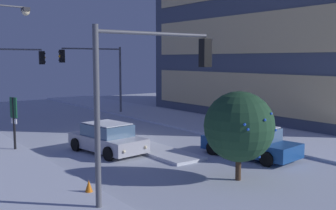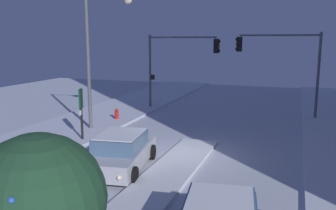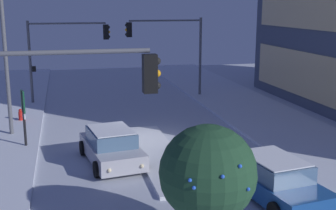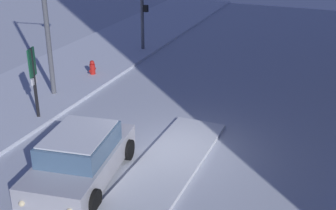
{
  "view_description": "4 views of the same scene",
  "coord_description": "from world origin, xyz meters",
  "views": [
    {
      "loc": [
        20.48,
        -11.25,
        4.65
      ],
      "look_at": [
        3.82,
        0.88,
        2.32
      ],
      "focal_mm": 43.39,
      "sensor_mm": 36.0,
      "label": 1
    },
    {
      "loc": [
        15.13,
        4.6,
        5.25
      ],
      "look_at": [
        2.89,
        0.19,
        2.85
      ],
      "focal_mm": 38.43,
      "sensor_mm": 36.0,
      "label": 2
    },
    {
      "loc": [
        20.61,
        -3.78,
        6.62
      ],
      "look_at": [
        2.45,
        0.54,
        2.37
      ],
      "focal_mm": 47.5,
      "sensor_mm": 36.0,
      "label": 3
    },
    {
      "loc": [
        12.01,
        4.6,
        7.18
      ],
      "look_at": [
        3.05,
        0.95,
        3.01
      ],
      "focal_mm": 47.95,
      "sensor_mm": 36.0,
      "label": 4
    }
  ],
  "objects": [
    {
      "name": "ground",
      "position": [
        0.0,
        0.0,
        0.0
      ],
      "size": [
        52.0,
        52.0,
        0.0
      ],
      "primitive_type": "plane",
      "color": "silver"
    },
    {
      "name": "fire_hydrant",
      "position": [
        -5.23,
        -6.28,
        0.39
      ],
      "size": [
        0.48,
        0.26,
        0.8
      ],
      "color": "red",
      "rests_on": "ground"
    },
    {
      "name": "median_strip",
      "position": [
        2.27,
        0.12,
        0.07
      ],
      "size": [
        9.0,
        1.8,
        0.14
      ],
      "primitive_type": "cube",
      "color": "silver",
      "rests_on": "ground"
    },
    {
      "name": "car_near",
      "position": [
        2.57,
        -1.96,
        0.71
      ],
      "size": [
        4.54,
        2.61,
        1.49
      ],
      "rotation": [
        0.0,
        0.0,
        0.15
      ],
      "color": "#B7B7C1",
      "rests_on": "ground"
    },
    {
      "name": "parking_info_sign",
      "position": [
        -0.3,
        -5.67,
        1.77
      ],
      "size": [
        0.54,
        0.21,
        2.76
      ],
      "rotation": [
        0.0,
        0.0,
        1.86
      ],
      "color": "black",
      "rests_on": "ground"
    }
  ]
}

